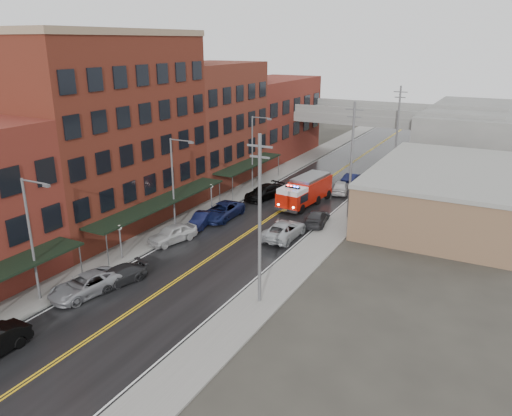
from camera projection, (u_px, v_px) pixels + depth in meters
The scene contains 33 objects.
ground at pixel (3, 397), 25.86m from camera, with size 220.00×220.00×0.00m, color #2D2B26.
road at pixel (265, 221), 51.00m from camera, with size 11.00×160.00×0.02m, color black.
sidewalk_left at pixel (205, 210), 54.21m from camera, with size 3.00×160.00×0.15m, color slate.
sidewalk_right at pixel (333, 233), 47.74m from camera, with size 3.00×160.00×0.15m, color slate.
curb_left at pixel (218, 212), 53.48m from camera, with size 0.30×160.00×0.15m, color gray.
curb_right at pixel (316, 230), 48.47m from camera, with size 0.30×160.00×0.15m, color gray.
brick_building_b at pixel (110, 134), 48.15m from camera, with size 9.00×20.00×18.00m, color #5B2118.
brick_building_c at pixel (209, 124), 63.30m from camera, with size 9.00×15.00×15.00m, color maroon.
brick_building_far at pixel (270, 118), 78.44m from camera, with size 9.00×20.00×12.00m, color maroon.
tan_building at pixel (446, 194), 51.50m from camera, with size 14.00×22.00×5.00m, color brown.
right_far_block at pixel (491, 135), 75.28m from camera, with size 18.00×30.00×8.00m, color slate.
awning_1 at pixel (162, 202), 47.50m from camera, with size 2.60×18.00×3.09m.
awning_2 at pixel (249, 164), 62.16m from camera, with size 2.60×13.00×3.09m.
globe_lamp_1 at pixel (120, 234), 41.36m from camera, with size 0.44×0.44×3.12m.
globe_lamp_2 at pixel (211, 192), 53.10m from camera, with size 0.44×0.44×3.12m.
street_lamp_0 at pixel (32, 233), 33.81m from camera, with size 2.64×0.22×9.00m.
street_lamp_1 at pixel (175, 178), 47.22m from camera, with size 2.64×0.22×9.00m.
street_lamp_2 at pixel (254, 148), 60.63m from camera, with size 2.64×0.22×9.00m.
utility_pole_0 at pixel (260, 219), 33.23m from camera, with size 1.80×0.24×12.00m.
utility_pole_1 at pixel (351, 159), 49.99m from camera, with size 1.80×0.24×12.00m.
utility_pole_2 at pixel (397, 129), 66.75m from camera, with size 1.80×0.24×12.00m.
overpass at pixel (360, 121), 75.91m from camera, with size 40.00×10.00×7.50m.
fire_truck at pixel (305, 191), 55.69m from camera, with size 4.05×8.67×3.08m.
parked_car_left_2 at pixel (86, 285), 36.16m from camera, with size 2.52×5.47×1.52m, color gray.
parked_car_left_3 at pixel (118, 276), 37.73m from camera, with size 1.86×4.58×1.33m, color #262729.
parked_car_left_4 at pixel (172, 234), 45.58m from camera, with size 1.94×4.81×1.64m, color #B8B8B8.
parked_car_left_5 at pixel (201, 220), 49.56m from camera, with size 1.43×4.09×1.35m, color black.
parked_car_left_6 at pixel (222, 211), 51.66m from camera, with size 2.68×5.81×1.61m, color #111941.
parked_car_left_7 at pixel (264, 192), 58.14m from camera, with size 2.24×5.51×1.60m, color black.
parked_car_right_0 at pixel (284, 230), 46.55m from camera, with size 2.64×5.73×1.59m, color #A6AAAE.
parked_car_right_1 at pixel (317, 218), 49.98m from camera, with size 2.00×4.91×1.42m, color #27272A.
parked_car_right_2 at pixel (341, 187), 60.26m from camera, with size 1.83×4.55×1.55m, color #BDBDBD.
parked_car_right_3 at pixel (354, 179), 64.00m from camera, with size 1.57×4.50×1.48m, color black.
Camera 1 is at (21.59, -12.76, 17.57)m, focal length 35.00 mm.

